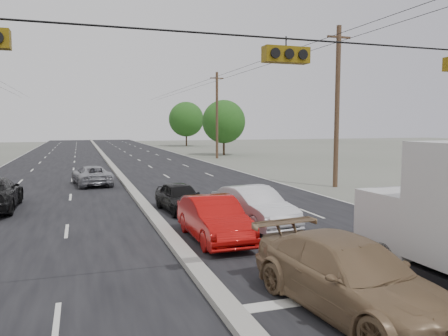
{
  "coord_description": "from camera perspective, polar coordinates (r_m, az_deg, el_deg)",
  "views": [
    {
      "loc": [
        -2.86,
        -8.82,
        3.92
      ],
      "look_at": [
        2.63,
        7.7,
        2.2
      ],
      "focal_mm": 35.0,
      "sensor_mm": 36.0,
      "label": 1
    }
  ],
  "objects": [
    {
      "name": "traffic_signals",
      "position": [
        9.92,
        7.55,
        14.7
      ],
      "size": [
        25.0,
        0.3,
        0.54
      ],
      "color": "black",
      "rests_on": "ground"
    },
    {
      "name": "utility_pole_right_c",
      "position": [
        51.2,
        -0.93,
        6.98
      ],
      "size": [
        1.6,
        0.3,
        10.0
      ],
      "color": "#422D1E",
      "rests_on": "ground"
    },
    {
      "name": "utility_pole_right_b",
      "position": [
        28.37,
        14.56,
        7.87
      ],
      "size": [
        1.6,
        0.3,
        10.0
      ],
      "color": "#422D1E",
      "rests_on": "ground"
    },
    {
      "name": "ground",
      "position": [
        10.07,
        -0.4,
        -17.28
      ],
      "size": [
        200.0,
        200.0,
        0.0
      ],
      "primitive_type": "plane",
      "color": "#606356",
      "rests_on": "ground"
    },
    {
      "name": "queue_car_a",
      "position": [
        19.88,
        -5.76,
        -3.84
      ],
      "size": [
        1.94,
        3.99,
        1.31
      ],
      "primitive_type": "imported",
      "rotation": [
        0.0,
        0.0,
        0.1
      ],
      "color": "black",
      "rests_on": "ground"
    },
    {
      "name": "tan_sedan",
      "position": [
        9.74,
        16.14,
        -13.52
      ],
      "size": [
        2.8,
        5.47,
        1.52
      ],
      "primitive_type": "imported",
      "rotation": [
        0.0,
        0.0,
        0.13
      ],
      "color": "olive",
      "rests_on": "ground"
    },
    {
      "name": "queue_car_b",
      "position": [
        17.04,
        3.89,
        -5.09
      ],
      "size": [
        2.18,
        4.72,
        1.5
      ],
      "primitive_type": "imported",
      "rotation": [
        0.0,
        0.0,
        0.13
      ],
      "color": "silver",
      "rests_on": "ground"
    },
    {
      "name": "tree_right_mid",
      "position": [
        56.71,
        -0.03,
        6.07
      ],
      "size": [
        5.6,
        5.6,
        7.14
      ],
      "color": "#382619",
      "rests_on": "ground"
    },
    {
      "name": "road_surface",
      "position": [
        39.13,
        -14.1,
        -0.27
      ],
      "size": [
        20.0,
        160.0,
        0.02
      ],
      "primitive_type": "cube",
      "color": "black",
      "rests_on": "ground"
    },
    {
      "name": "center_median",
      "position": [
        39.12,
        -14.1,
        -0.13
      ],
      "size": [
        0.5,
        160.0,
        0.2
      ],
      "primitive_type": "cube",
      "color": "gray",
      "rests_on": "ground"
    },
    {
      "name": "tree_right_far",
      "position": [
        81.05,
        -4.96,
        6.36
      ],
      "size": [
        6.4,
        6.4,
        8.16
      ],
      "color": "#382619",
      "rests_on": "ground"
    },
    {
      "name": "red_sedan",
      "position": [
        14.9,
        -1.34,
        -6.71
      ],
      "size": [
        1.62,
        4.48,
        1.47
      ],
      "primitive_type": "imported",
      "rotation": [
        0.0,
        0.0,
        0.02
      ],
      "color": "#AE0D0A",
      "rests_on": "ground"
    },
    {
      "name": "oncoming_far",
      "position": [
        29.66,
        -16.89,
        -0.95
      ],
      "size": [
        2.68,
        4.81,
        1.27
      ],
      "primitive_type": "imported",
      "rotation": [
        0.0,
        0.0,
        3.27
      ],
      "color": "#919298",
      "rests_on": "ground"
    }
  ]
}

